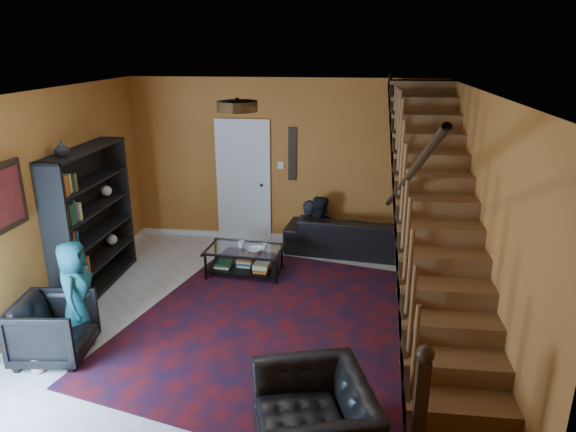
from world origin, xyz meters
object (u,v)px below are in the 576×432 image
object	(u,v)px
armchair_left	(54,329)
coffee_table	(245,259)
armchair_right	(314,421)
bookshelf	(92,222)
sofa	(351,234)

from	to	relation	value
armchair_left	coffee_table	world-z (taller)	armchair_left
armchair_left	armchair_right	world-z (taller)	armchair_left
armchair_left	armchair_right	bearing A→B (deg)	-116.57
bookshelf	armchair_left	distance (m)	1.89
sofa	armchair_left	distance (m)	4.73
sofa	coffee_table	world-z (taller)	sofa
sofa	bookshelf	bearing A→B (deg)	32.83
armchair_right	coffee_table	size ratio (longest dim) A/B	0.90
coffee_table	armchair_right	bearing A→B (deg)	-69.68
sofa	armchair_left	size ratio (longest dim) A/B	2.76
armchair_right	coffee_table	bearing A→B (deg)	-176.65
bookshelf	coffee_table	bearing A→B (deg)	17.12
bookshelf	armchair_left	xyz separation A→B (m)	(0.35, -1.75, -0.61)
sofa	armchair_right	xyz separation A→B (m)	(-0.30, -4.55, 0.03)
sofa	armchair_right	size ratio (longest dim) A/B	2.03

